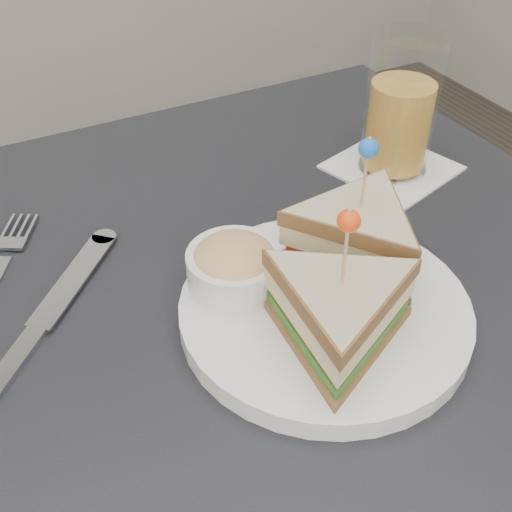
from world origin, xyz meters
name	(u,v)px	position (x,y,z in m)	size (l,w,h in m)	color
table	(252,366)	(0.00, 0.00, 0.67)	(0.80, 0.80, 0.75)	black
plate_meal	(332,280)	(0.06, -0.04, 0.79)	(0.29, 0.27, 0.15)	white
cutlery_knife	(44,321)	(-0.17, 0.07, 0.75)	(0.18, 0.19, 0.01)	silver
drink_set	(400,114)	(0.25, 0.13, 0.82)	(0.15, 0.15, 0.16)	white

